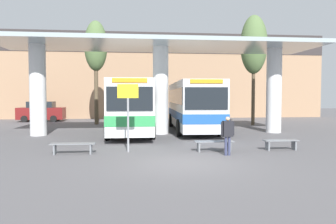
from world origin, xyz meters
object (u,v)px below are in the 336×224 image
Objects in this scene: poplar_tree_behind_left at (254,45)px; poplar_tree_behind_right at (96,48)px; transit_bus_center_bay at (192,104)px; waiting_bench_far_platform at (214,144)px; info_sign_platform at (128,104)px; transit_bus_left_bay at (130,105)px; pedestrian_waiting at (228,132)px; parked_car_street at (41,112)px; waiting_bench_mid_platform at (73,146)px; waiting_bench_near_pillar at (281,143)px.

poplar_tree_behind_left is 13.23m from poplar_tree_behind_right.
transit_bus_center_bay is at bearing -39.16° from poplar_tree_behind_right.
info_sign_platform reaches higher than waiting_bench_far_platform.
transit_bus_center_bay is at bearing 85.50° from waiting_bench_far_platform.
pedestrian_waiting is at bearing 115.32° from transit_bus_left_bay.
pedestrian_waiting is at bearing -73.26° from waiting_bench_far_platform.
waiting_bench_mid_platform is at bearing -71.98° from parked_car_street.
waiting_bench_mid_platform is 0.21× the size of poplar_tree_behind_right.
transit_bus_left_bay is 10.07m from waiting_bench_near_pillar.
transit_bus_center_bay is 1.20× the size of poplar_tree_behind_left.
transit_bus_center_bay reaches higher than waiting_bench_far_platform.
poplar_tree_behind_left is at bearing -145.44° from transit_bus_center_bay.
pedestrian_waiting reaches higher than waiting_bench_mid_platform.
transit_bus_left_bay reaches higher than waiting_bench_mid_platform.
transit_bus_left_bay reaches higher than waiting_bench_near_pillar.
waiting_bench_near_pillar is 7.00m from info_sign_platform.
info_sign_platform is (2.28, 0.28, 1.74)m from waiting_bench_mid_platform.
transit_bus_center_bay is (4.32, 1.36, 0.00)m from transit_bus_left_bay.
transit_bus_center_bay is 9.53m from info_sign_platform.
waiting_bench_mid_platform is at bearing -173.02° from info_sign_platform.
transit_bus_left_bay is 14.10m from parked_car_street.
waiting_bench_near_pillar is at bearing 12.69° from pedestrian_waiting.
poplar_tree_behind_left is 1.03× the size of poplar_tree_behind_right.
waiting_bench_near_pillar is 0.17× the size of poplar_tree_behind_left.
pedestrian_waiting is 23.20m from parked_car_street.
transit_bus_center_bay is 16.19m from parked_car_street.
poplar_tree_behind_left is (10.22, 12.08, 4.51)m from info_sign_platform.
info_sign_platform is at bearing -65.56° from parked_car_street.
transit_bus_center_bay reaches higher than pedestrian_waiting.
poplar_tree_behind_right reaches higher than info_sign_platform.
transit_bus_left_bay is 6.44× the size of pedestrian_waiting.
transit_bus_center_bay is 5.94× the size of waiting_bench_mid_platform.
transit_bus_left_bay is at bearing 116.24° from waiting_bench_far_platform.
parked_car_street is at bearing 123.12° from waiting_bench_far_platform.
waiting_bench_far_platform is 0.19× the size of poplar_tree_behind_left.
poplar_tree_behind_left reaches higher than poplar_tree_behind_right.
info_sign_platform is (-4.40, -8.45, 0.23)m from transit_bus_center_bay.
transit_bus_left_bay reaches higher than info_sign_platform.
transit_bus_left_bay is 7.88m from waiting_bench_mid_platform.
waiting_bench_far_platform is at bearing 99.29° from pedestrian_waiting.
poplar_tree_behind_right reaches higher than waiting_bench_far_platform.
transit_bus_left_bay is 5.95× the size of waiting_bench_far_platform.
poplar_tree_behind_right is at bearing -35.61° from parked_car_street.
waiting_bench_far_platform is at bearing -4.29° from info_sign_platform.
waiting_bench_far_platform is 15.31m from poplar_tree_behind_left.
waiting_bench_mid_platform and waiting_bench_far_platform have the same top height.
pedestrian_waiting is 17.93m from poplar_tree_behind_right.
poplar_tree_behind_right is (-6.53, 14.61, 6.18)m from waiting_bench_far_platform.
transit_bus_center_bay is at bearing 52.57° from waiting_bench_mid_platform.
waiting_bench_mid_platform is 6.00m from waiting_bench_far_platform.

